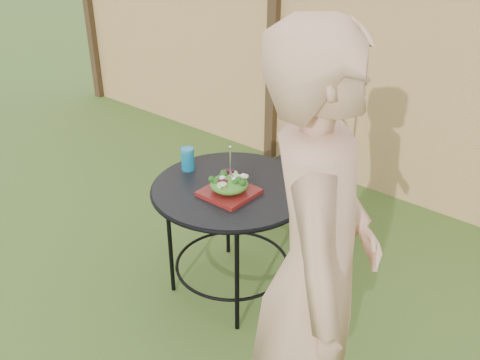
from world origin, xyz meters
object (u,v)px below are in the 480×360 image
Objects in this scene: patio_chair at (302,161)px; patio_table at (232,207)px; salad_plate at (229,192)px; diner at (316,273)px.

patio_table is at bearing -82.77° from patio_chair.
patio_chair is at bearing 97.23° from patio_table.
salad_plate is (0.05, -0.08, 0.15)m from patio_table.
diner is 7.02× the size of salad_plate.
patio_table is 3.42× the size of salad_plate.
patio_table is 1.18m from diner.
patio_chair is at bearing 99.62° from salad_plate.
patio_table is at bearing 123.38° from salad_plate.
diner is (1.06, -1.51, 0.44)m from patio_chair.
salad_plate is at bearing 29.76° from diner.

